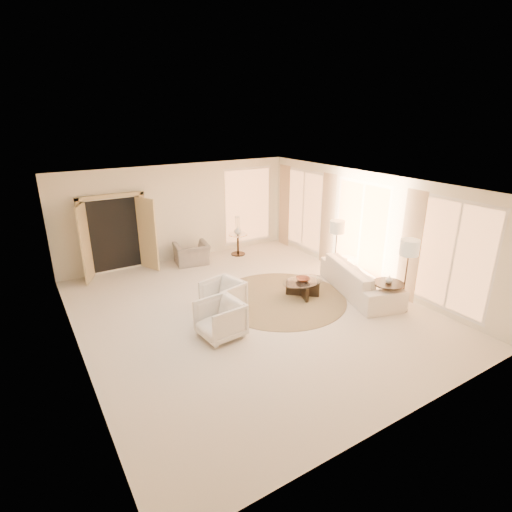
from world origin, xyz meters
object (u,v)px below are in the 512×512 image
armchair_right (220,318)px  end_table (388,291)px  floor_lamp_near (337,230)px  floor_lamp_far (409,251)px  bowl (303,279)px  side_vase (238,230)px  accent_chair (191,250)px  armchair_left (223,295)px  coffee_table (303,286)px  end_vase (389,279)px  sofa (360,278)px  side_table (238,242)px

armchair_right → end_table: bearing=71.0°
floor_lamp_near → floor_lamp_far: 2.21m
bowl → side_vase: (0.13, 3.40, 0.34)m
accent_chair → side_vase: (1.53, -0.01, 0.36)m
armchair_left → accent_chair: (0.58, 3.10, 0.01)m
coffee_table → bowl: size_ratio=3.91×
armchair_left → armchair_right: (-0.53, -0.91, 0.01)m
armchair_left → bowl: size_ratio=2.44×
end_table → side_vase: side_vase is taller
accent_chair → floor_lamp_far: floor_lamp_far is taller
end_vase → floor_lamp_far: bearing=-40.4°
armchair_left → floor_lamp_near: floor_lamp_near is taller
sofa → floor_lamp_far: size_ratio=1.54×
sofa → end_vase: bearing=-170.9°
armchair_left → side_table: armchair_left is taller
floor_lamp_far → armchair_left: bearing=149.1°
side_table → side_vase: side_vase is taller
sofa → end_table: bearing=-170.9°
bowl → side_vase: size_ratio=1.38×
coffee_table → end_vase: end_vase is taller
floor_lamp_far → coffee_table: bearing=129.6°
side_table → floor_lamp_far: 5.39m
armchair_left → side_table: bearing=132.0°
accent_chair → side_table: accent_chair is taller
armchair_right → side_vase: side_vase is taller
armchair_right → side_table: bearing=141.5°
coffee_table → side_vase: bearing=87.7°
side_table → floor_lamp_near: size_ratio=0.42×
accent_chair → floor_lamp_near: 4.18m
side_table → end_vase: 5.04m
floor_lamp_far → end_vase: size_ratio=9.42×
sofa → floor_lamp_near: 1.42m
coffee_table → floor_lamp_near: 1.86m
coffee_table → end_vase: size_ratio=7.30×
coffee_table → end_table: size_ratio=1.89×
accent_chair → coffee_table: (1.40, -3.41, -0.17)m
armchair_left → coffee_table: (1.98, -0.31, -0.15)m
side_table → floor_lamp_near: bearing=-66.0°
sofa → end_table: size_ratio=3.75×
bowl → end_vase: size_ratio=1.87×
bowl → side_vase: side_vase is taller
coffee_table → side_vase: size_ratio=5.37×
sofa → armchair_right: armchair_right is taller
armchair_left → end_vase: size_ratio=4.56×
floor_lamp_near → side_table: bearing=114.0°
coffee_table → side_vase: 3.44m
floor_lamp_far → end_vase: 0.76m
accent_chair → floor_lamp_far: bearing=128.2°
sofa → floor_lamp_far: bearing=-157.0°
armchair_right → bowl: size_ratio=2.51×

